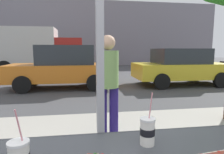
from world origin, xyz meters
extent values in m
plane|color=#424244|center=(0.00, 8.00, 0.00)|extent=(60.00, 60.00, 0.00)
cube|color=#9E998E|center=(0.00, 1.60, 0.06)|extent=(16.00, 2.80, 0.13)
cube|color=#2A2C30|center=(0.00, 0.03, 0.96)|extent=(2.16, 0.02, 0.02)
cube|color=#9E9EA3|center=(0.00, 0.08, 1.66)|extent=(0.05, 0.08, 1.36)
cube|color=gray|center=(0.00, 19.02, 3.22)|extent=(28.00, 1.20, 6.43)
cylinder|color=black|center=(-0.41, -0.35, 1.11)|extent=(0.08, 0.08, 0.01)
cylinder|color=white|center=(-0.41, -0.35, 1.12)|extent=(0.10, 0.10, 0.01)
cylinder|color=pink|center=(-0.39, -0.35, 1.19)|extent=(0.02, 0.05, 0.20)
cylinder|color=white|center=(0.26, -0.17, 1.05)|extent=(0.09, 0.09, 0.15)
cylinder|color=black|center=(0.26, -0.17, 1.06)|extent=(0.09, 0.09, 0.04)
cylinder|color=black|center=(0.26, -0.17, 1.12)|extent=(0.08, 0.08, 0.01)
cylinder|color=white|center=(0.26, -0.17, 1.13)|extent=(0.09, 0.09, 0.01)
cylinder|color=pink|center=(0.27, -0.17, 1.19)|extent=(0.02, 0.03, 0.20)
cube|color=beige|center=(-0.05, -0.32, 1.02)|extent=(0.01, 0.01, 0.01)
cube|color=#337A2D|center=(-0.06, -0.32, 1.02)|extent=(0.01, 0.01, 0.01)
cube|color=#337A2D|center=(-0.06, -0.32, 1.02)|extent=(0.01, 0.01, 0.01)
cube|color=red|center=(0.56, -0.39, 1.02)|extent=(0.01, 0.01, 0.01)
cube|color=orange|center=(-0.98, 6.83, 0.65)|extent=(4.17, 1.75, 0.66)
cube|color=#282D33|center=(-0.79, 6.83, 1.36)|extent=(2.17, 1.54, 0.75)
cylinder|color=black|center=(0.31, 7.71, 0.32)|extent=(0.64, 0.18, 0.64)
cylinder|color=black|center=(0.31, 5.96, 0.32)|extent=(0.64, 0.18, 0.64)
cylinder|color=black|center=(-2.27, 7.71, 0.32)|extent=(0.64, 0.18, 0.64)
cylinder|color=black|center=(-2.27, 5.96, 0.32)|extent=(0.64, 0.18, 0.64)
cube|color=gold|center=(4.22, 6.83, 0.64)|extent=(4.14, 1.87, 0.64)
cube|color=#282D33|center=(4.13, 6.83, 1.29)|extent=(2.15, 1.64, 0.65)
cylinder|color=black|center=(5.50, 7.77, 0.32)|extent=(0.64, 0.18, 0.64)
cylinder|color=black|center=(5.50, 5.90, 0.32)|extent=(0.64, 0.18, 0.64)
cylinder|color=black|center=(2.93, 7.77, 0.32)|extent=(0.64, 0.18, 0.64)
cylinder|color=black|center=(2.93, 5.90, 0.32)|extent=(0.64, 0.18, 0.64)
cube|color=beige|center=(-4.19, 12.72, 1.73)|extent=(4.56, 2.20, 2.56)
cube|color=maroon|center=(-1.11, 12.72, 1.40)|extent=(1.90, 2.10, 1.90)
cylinder|color=black|center=(-1.11, 13.77, 0.45)|extent=(0.90, 0.24, 0.90)
cylinder|color=black|center=(-1.11, 11.67, 0.45)|extent=(0.90, 0.24, 0.90)
cylinder|color=black|center=(-4.96, 13.82, 0.45)|extent=(0.90, 0.24, 0.90)
cylinder|color=black|center=(-4.96, 11.62, 0.45)|extent=(0.90, 0.24, 0.90)
cylinder|color=navy|center=(0.17, 1.69, 0.55)|extent=(0.14, 0.14, 0.84)
cylinder|color=navy|center=(0.35, 1.69, 0.55)|extent=(0.14, 0.14, 0.84)
cylinder|color=#729653|center=(0.26, 1.69, 1.25)|extent=(0.32, 0.32, 0.56)
sphere|color=tan|center=(0.26, 1.69, 1.65)|extent=(0.22, 0.22, 0.22)
camera|label=1|loc=(-0.11, -1.21, 1.53)|focal=31.01mm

